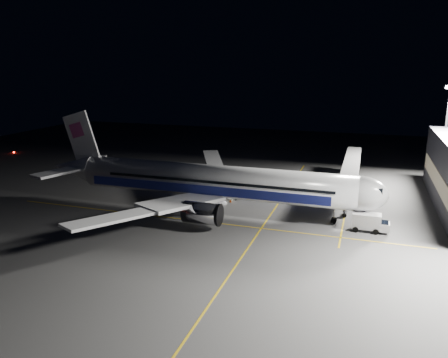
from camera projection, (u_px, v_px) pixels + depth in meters
name	position (u px, v px, depth m)	size (l,w,h in m)	color
ground	(214.00, 210.00, 76.51)	(200.00, 200.00, 0.00)	#4C4C4F
guide_line_main	(270.00, 216.00, 73.47)	(0.25, 80.00, 0.01)	gold
guide_line_cross	(201.00, 221.00, 71.00)	(70.00, 0.25, 0.01)	gold
guide_line_side	(347.00, 205.00, 79.01)	(0.25, 40.00, 0.01)	gold
airliner	(208.00, 181.00, 75.52)	(61.48, 54.22, 16.64)	silver
jet_bridge	(351.00, 171.00, 85.25)	(3.60, 34.40, 6.30)	#B2B2B7
floodlight_mast_north	(446.00, 126.00, 90.61)	(2.40, 0.68, 20.70)	#59595E
service_truck	(370.00, 222.00, 66.40)	(5.52, 2.54, 2.80)	silver
baggage_tug	(235.00, 194.00, 83.20)	(3.29, 2.99, 1.96)	black
safety_cone_a	(211.00, 186.00, 91.00)	(0.38, 0.38, 0.57)	#D84809
safety_cone_b	(265.00, 190.00, 87.46)	(0.44, 0.44, 0.65)	#D84809
safety_cone_c	(230.00, 201.00, 80.79)	(0.37, 0.37, 0.55)	#D84809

